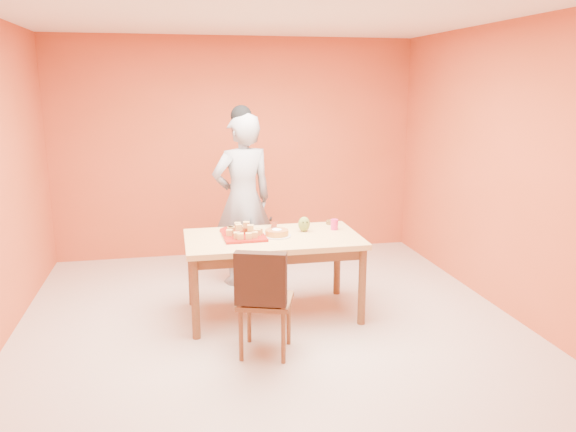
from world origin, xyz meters
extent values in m
plane|color=beige|center=(0.00, 0.00, 0.00)|extent=(5.00, 5.00, 0.00)
plane|color=white|center=(0.00, 0.00, 2.70)|extent=(5.00, 5.00, 0.00)
plane|color=#CA512E|center=(0.00, 2.50, 1.35)|extent=(4.50, 0.00, 4.50)
plane|color=#CA512E|center=(2.25, 0.00, 1.35)|extent=(0.00, 5.00, 5.00)
cube|color=#D7B370|center=(0.07, 0.40, 0.73)|extent=(1.60, 0.90, 0.05)
cube|color=brown|center=(0.07, 0.40, 0.66)|extent=(1.48, 0.78, 0.10)
cylinder|color=brown|center=(-0.67, 0.01, 0.35)|extent=(0.07, 0.07, 0.71)
cylinder|color=brown|center=(-0.67, 0.79, 0.35)|extent=(0.07, 0.07, 0.71)
cylinder|color=brown|center=(0.81, 0.01, 0.35)|extent=(0.07, 0.07, 0.71)
cylinder|color=brown|center=(0.81, 0.79, 0.35)|extent=(0.07, 0.07, 0.71)
imported|color=gray|center=(-0.09, 1.35, 0.92)|extent=(0.76, 0.60, 1.84)
cube|color=maroon|center=(-0.20, 0.41, 0.77)|extent=(0.39, 0.39, 0.02)
cylinder|color=maroon|center=(-0.26, 0.68, 0.77)|extent=(0.33, 0.33, 0.02)
cylinder|color=silver|center=(0.11, 0.40, 0.77)|extent=(0.28, 0.28, 0.01)
cylinder|color=gold|center=(0.11, 0.40, 0.80)|extent=(0.23, 0.23, 0.05)
cube|color=white|center=(0.12, 0.58, 0.83)|extent=(0.12, 0.28, 0.01)
ellipsoid|color=olive|center=(0.39, 0.53, 0.83)|extent=(0.11, 0.09, 0.14)
cylinder|color=#D52061|center=(0.70, 0.53, 0.81)|extent=(0.09, 0.09, 0.10)
cylinder|color=#31200D|center=(0.73, 0.75, 0.78)|extent=(0.14, 0.14, 0.03)
camera|label=1|loc=(-0.80, -4.50, 2.12)|focal=35.00mm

